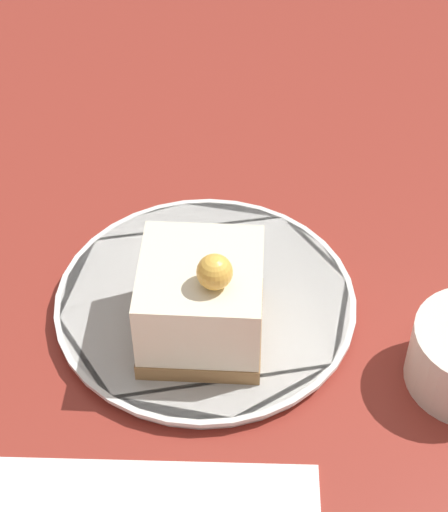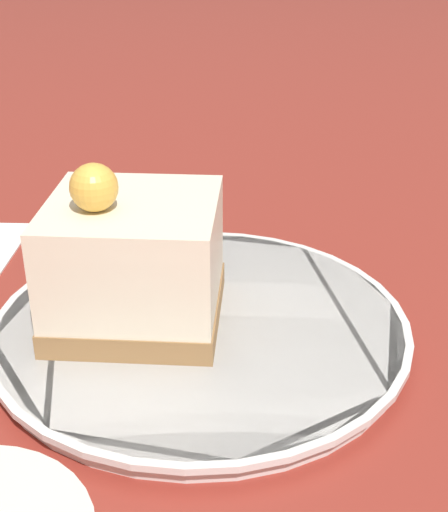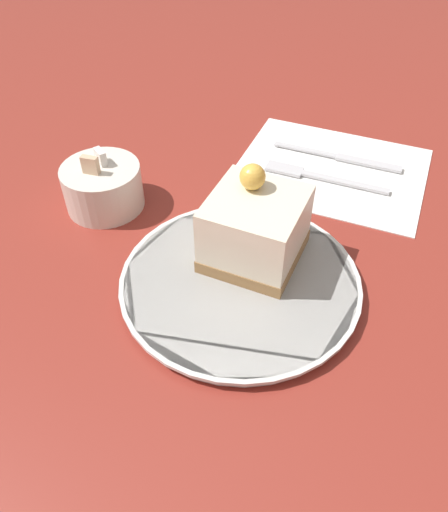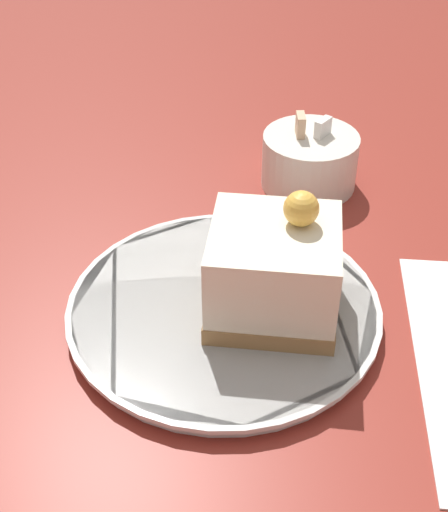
{
  "view_description": "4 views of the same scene",
  "coord_description": "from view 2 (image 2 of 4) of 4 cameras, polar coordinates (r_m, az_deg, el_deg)",
  "views": [
    {
      "loc": [
        0.48,
        0.12,
        0.54
      ],
      "look_at": [
        0.0,
        0.01,
        0.06
      ],
      "focal_mm": 60.0,
      "sensor_mm": 36.0,
      "label": 1
    },
    {
      "loc": [
        -0.08,
        0.36,
        0.24
      ],
      "look_at": [
        -0.0,
        0.0,
        0.06
      ],
      "focal_mm": 50.0,
      "sensor_mm": 36.0,
      "label": 2
    },
    {
      "loc": [
        -0.3,
        -0.18,
        0.39
      ],
      "look_at": [
        0.0,
        0.01,
        0.05
      ],
      "focal_mm": 35.0,
      "sensor_mm": 36.0,
      "label": 3
    },
    {
      "loc": [
        0.13,
        -0.41,
        0.4
      ],
      "look_at": [
        0.01,
        0.02,
        0.05
      ],
      "focal_mm": 50.0,
      "sensor_mm": 36.0,
      "label": 4
    }
  ],
  "objects": [
    {
      "name": "ground_plane",
      "position": [
        0.44,
        -0.07,
        -6.82
      ],
      "size": [
        4.0,
        4.0,
        0.0
      ],
      "primitive_type": "plane",
      "color": "maroon"
    },
    {
      "name": "cake_slice",
      "position": [
        0.42,
        -7.22,
        -0.39
      ],
      "size": [
        0.11,
        0.11,
        0.1
      ],
      "rotation": [
        0.0,
        0.0,
        0.16
      ],
      "color": "olive",
      "rests_on": "plate"
    },
    {
      "name": "plate",
      "position": [
        0.43,
        -2.01,
        -6.05
      ],
      "size": [
        0.25,
        0.25,
        0.01
      ],
      "color": "silver",
      "rests_on": "ground_plane"
    }
  ]
}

